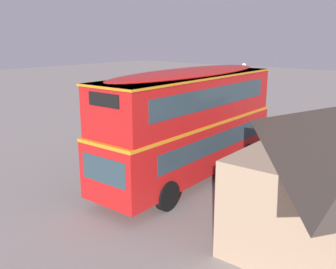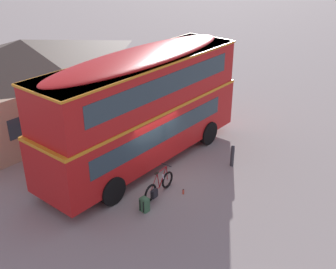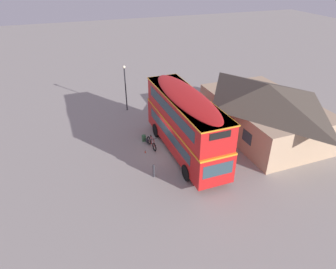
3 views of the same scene
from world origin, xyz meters
TOP-DOWN VIEW (x-y plane):
  - ground_plane at (0.00, 0.00)m, footprint 120.00×120.00m
  - double_decker_bus at (0.60, 1.01)m, footprint 9.98×2.87m
  - touring_bicycle at (-0.94, -1.16)m, footprint 1.76×0.58m
  - backpack_on_ground at (-2.00, -1.45)m, footprint 0.32×0.31m
  - water_bottle_red_squeeze at (-0.29, -1.82)m, footprint 0.07×0.07m
  - pub_building at (-0.20, 8.42)m, footprint 10.97×7.30m
  - street_lamp at (-8.21, -1.43)m, footprint 0.28×0.28m
  - kerb_bollard at (2.69, -2.05)m, footprint 0.16×0.16m

SIDE VIEW (x-z plane):
  - ground_plane at x=0.00m, z-range 0.00..0.00m
  - water_bottle_red_squeeze at x=-0.29m, z-range -0.01..0.20m
  - backpack_on_ground at x=-2.00m, z-range 0.01..0.59m
  - touring_bicycle at x=-0.94m, z-range -0.15..0.89m
  - kerb_bollard at x=2.69m, z-range 0.01..0.98m
  - pub_building at x=-0.20m, z-range 0.05..4.32m
  - double_decker_bus at x=0.60m, z-range 0.25..5.04m
  - street_lamp at x=-8.21m, z-range 0.54..4.99m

